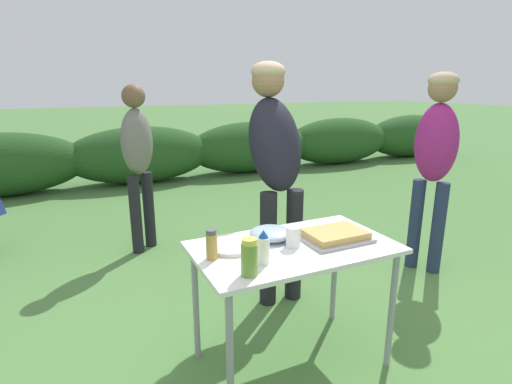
{
  "coord_description": "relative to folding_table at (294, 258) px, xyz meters",
  "views": [
    {
      "loc": [
        -1.05,
        -1.75,
        1.59
      ],
      "look_at": [
        0.05,
        0.6,
        0.89
      ],
      "focal_mm": 28.0,
      "sensor_mm": 36.0,
      "label": 1
    }
  ],
  "objects": [
    {
      "name": "relish_jar",
      "position": [
        -0.37,
        -0.22,
        0.16
      ],
      "size": [
        0.08,
        0.08,
        0.18
      ],
      "color": "olive",
      "rests_on": "folding_table"
    },
    {
      "name": "ground_plane",
      "position": [
        0.0,
        0.0,
        -0.66
      ],
      "size": [
        60.0,
        60.0,
        0.0
      ],
      "primitive_type": "plane",
      "color": "#4C7A3D"
    },
    {
      "name": "standing_person_with_beanie",
      "position": [
        1.68,
        0.58,
        0.4
      ],
      "size": [
        0.38,
        0.42,
        1.69
      ],
      "rotation": [
        0.0,
        0.0,
        -1.08
      ],
      "color": "#232D4C",
      "rests_on": "ground"
    },
    {
      "name": "folding_table",
      "position": [
        0.0,
        0.0,
        0.0
      ],
      "size": [
        1.1,
        0.64,
        0.74
      ],
      "color": "silver",
      "rests_on": "ground"
    },
    {
      "name": "standing_person_in_gray_fleece",
      "position": [
        -0.48,
        2.08,
        0.3
      ],
      "size": [
        0.41,
        0.4,
        1.6
      ],
      "rotation": [
        0.0,
        0.0,
        0.67
      ],
      "color": "black",
      "rests_on": "ground"
    },
    {
      "name": "shrub_hedge",
      "position": [
        -0.0,
        4.97,
        -0.2
      ],
      "size": [
        14.4,
        0.9,
        0.93
      ],
      "color": "#234C1E",
      "rests_on": "ground"
    },
    {
      "name": "food_tray",
      "position": [
        0.25,
        -0.03,
        0.1
      ],
      "size": [
        0.37,
        0.27,
        0.06
      ],
      "color": "#9E9EA3",
      "rests_on": "folding_table"
    },
    {
      "name": "mixing_bowl",
      "position": [
        -0.07,
        0.14,
        0.11
      ],
      "size": [
        0.24,
        0.24,
        0.07
      ],
      "primitive_type": "ellipsoid",
      "color": "#99B2CC",
      "rests_on": "folding_table"
    },
    {
      "name": "mayo_bottle",
      "position": [
        -0.25,
        -0.13,
        0.16
      ],
      "size": [
        0.06,
        0.06,
        0.17
      ],
      "color": "silver",
      "rests_on": "folding_table"
    },
    {
      "name": "plate_stack",
      "position": [
        -0.33,
        0.11,
        0.09
      ],
      "size": [
        0.26,
        0.26,
        0.02
      ],
      "primitive_type": "cylinder",
      "color": "white",
      "rests_on": "folding_table"
    },
    {
      "name": "paper_cup_stack",
      "position": [
        -0.01,
        -0.01,
        0.13
      ],
      "size": [
        0.08,
        0.08,
        0.11
      ],
      "primitive_type": "cylinder",
      "color": "white",
      "rests_on": "folding_table"
    },
    {
      "name": "standing_person_in_olive_jacket",
      "position": [
        0.29,
        0.77,
        0.44
      ],
      "size": [
        0.41,
        0.53,
        1.75
      ],
      "rotation": [
        0.0,
        0.0,
        -0.05
      ],
      "color": "black",
      "rests_on": "ground"
    },
    {
      "name": "spice_jar",
      "position": [
        -0.46,
        0.02,
        0.15
      ],
      "size": [
        0.06,
        0.06,
        0.16
      ],
      "color": "#B2893D",
      "rests_on": "folding_table"
    }
  ]
}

